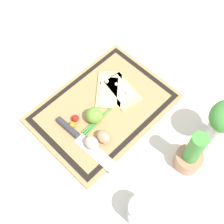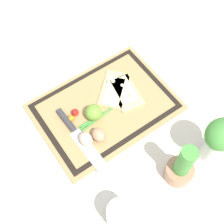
% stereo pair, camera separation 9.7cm
% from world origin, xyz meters
% --- Properties ---
extents(ground_plane, '(6.00, 6.00, 0.00)m').
position_xyz_m(ground_plane, '(0.00, 0.00, 0.00)').
color(ground_plane, silver).
extents(cutting_board, '(0.50, 0.36, 0.02)m').
position_xyz_m(cutting_board, '(0.00, 0.00, 0.01)').
color(cutting_board, tan).
rests_on(cutting_board, ground_plane).
extents(pizza_slice_near, '(0.18, 0.18, 0.02)m').
position_xyz_m(pizza_slice_near, '(-0.06, -0.04, 0.03)').
color(pizza_slice_near, '#DBBC7F').
rests_on(pizza_slice_near, cutting_board).
extents(pizza_slice_far, '(0.12, 0.16, 0.02)m').
position_xyz_m(pizza_slice_far, '(-0.09, -0.00, 0.03)').
color(pizza_slice_far, '#DBBC7F').
rests_on(pizza_slice_far, cutting_board).
extents(knife, '(0.05, 0.27, 0.02)m').
position_xyz_m(knife, '(0.15, 0.02, 0.03)').
color(knife, silver).
rests_on(knife, cutting_board).
extents(egg_brown, '(0.04, 0.05, 0.04)m').
position_xyz_m(egg_brown, '(0.09, 0.09, 0.04)').
color(egg_brown, tan).
rests_on(egg_brown, cutting_board).
extents(egg_pink, '(0.04, 0.05, 0.04)m').
position_xyz_m(egg_pink, '(0.13, 0.08, 0.04)').
color(egg_pink, beige).
rests_on(egg_pink, cutting_board).
extents(lime, '(0.06, 0.06, 0.06)m').
position_xyz_m(lime, '(0.06, 0.02, 0.05)').
color(lime, '#70A838').
rests_on(lime, cutting_board).
extents(cherry_tomato_red, '(0.03, 0.03, 0.03)m').
position_xyz_m(cherry_tomato_red, '(0.11, -0.03, 0.03)').
color(cherry_tomato_red, red).
rests_on(cherry_tomato_red, cutting_board).
extents(cherry_tomato_yellow, '(0.02, 0.02, 0.02)m').
position_xyz_m(cherry_tomato_yellow, '(0.13, -0.02, 0.03)').
color(cherry_tomato_yellow, orange).
rests_on(cherry_tomato_yellow, cutting_board).
extents(scallion_bunch, '(0.25, 0.04, 0.01)m').
position_xyz_m(scallion_bunch, '(0.00, 0.03, 0.02)').
color(scallion_bunch, '#47933D').
rests_on(scallion_bunch, cutting_board).
extents(herb_pot, '(0.09, 0.09, 0.20)m').
position_xyz_m(herb_pot, '(-0.05, 0.35, 0.07)').
color(herb_pot, '#AD7A5B').
rests_on(herb_pot, ground_plane).
extents(sauce_jar, '(0.08, 0.08, 0.10)m').
position_xyz_m(sauce_jar, '(0.19, 0.35, 0.04)').
color(sauce_jar, silver).
rests_on(sauce_jar, ground_plane).
extents(herb_glass, '(0.11, 0.10, 0.21)m').
position_xyz_m(herb_glass, '(-0.19, 0.35, 0.12)').
color(herb_glass, silver).
rests_on(herb_glass, ground_plane).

